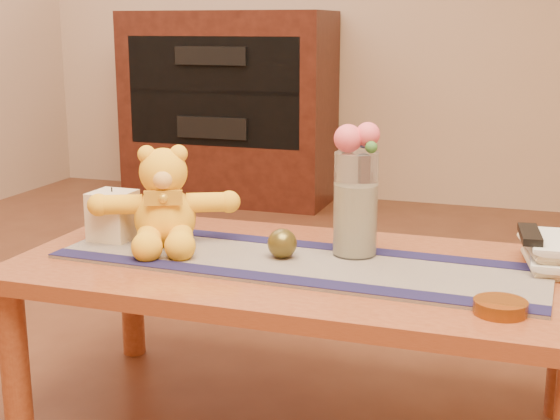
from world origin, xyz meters
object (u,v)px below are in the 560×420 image
(teddy_bear, at_px, (164,198))
(pillar_candle, at_px, (113,215))
(book_bottom, at_px, (527,263))
(bronze_ball, at_px, (282,243))
(amber_dish, at_px, (500,307))
(tv_remote, at_px, (530,234))
(glass_vase, at_px, (356,204))

(teddy_bear, height_order, pillar_candle, teddy_bear)
(book_bottom, bearing_deg, bronze_ball, -175.95)
(amber_dish, bearing_deg, bronze_ball, 159.17)
(book_bottom, bearing_deg, tv_remote, -93.00)
(teddy_bear, height_order, bronze_ball, teddy_bear)
(pillar_candle, relative_size, tv_remote, 0.81)
(glass_vase, xyz_separation_m, tv_remote, (0.42, 0.04, -0.05))
(pillar_candle, distance_m, book_bottom, 1.08)
(bronze_ball, xyz_separation_m, amber_dish, (0.54, -0.20, -0.03))
(pillar_candle, bearing_deg, teddy_bear, 0.04)
(glass_vase, distance_m, amber_dish, 0.49)
(teddy_bear, bearing_deg, pillar_candle, 155.22)
(bronze_ball, bearing_deg, glass_vase, 27.47)
(pillar_candle, height_order, book_bottom, pillar_candle)
(bronze_ball, height_order, amber_dish, bronze_ball)
(tv_remote, height_order, amber_dish, tv_remote)
(tv_remote, bearing_deg, pillar_candle, 179.13)
(bronze_ball, xyz_separation_m, book_bottom, (0.58, 0.14, -0.03))
(bronze_ball, height_order, tv_remote, tv_remote)
(pillar_candle, relative_size, book_bottom, 0.58)
(book_bottom, height_order, amber_dish, amber_dish)
(pillar_candle, xyz_separation_m, amber_dish, (1.02, -0.23, -0.06))
(pillar_candle, distance_m, glass_vase, 0.66)
(glass_vase, relative_size, book_bottom, 1.17)
(pillar_candle, xyz_separation_m, book_bottom, (1.07, 0.12, -0.06))
(glass_vase, height_order, bronze_ball, glass_vase)
(tv_remote, bearing_deg, bronze_ball, -173.91)
(amber_dish, bearing_deg, glass_vase, 142.12)
(teddy_bear, relative_size, book_bottom, 1.64)
(tv_remote, bearing_deg, book_bottom, 90.00)
(tv_remote, xyz_separation_m, amber_dish, (-0.05, -0.33, -0.07))
(glass_vase, bearing_deg, teddy_bear, -173.01)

